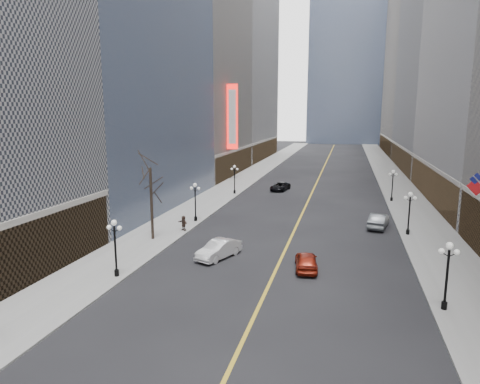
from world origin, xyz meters
The scene contains 20 objects.
sidewalk_east centered at (14.00, 70.00, 0.07)m, with size 6.00×230.00×0.15m, color gray.
sidewalk_west centered at (-14.00, 70.00, 0.07)m, with size 6.00×230.00×0.15m, color gray.
lane_line centered at (0.00, 80.00, 0.01)m, with size 0.25×200.00×0.02m, color gold.
bldg_east_c centered at (29.88, 106.00, 24.18)m, with size 26.60×40.60×48.80m.
bldg_east_d centered at (29.90, 149.00, 31.17)m, with size 26.60×46.60×62.80m.
bldg_west_c centered at (-29.88, 87.00, 25.19)m, with size 26.60×30.60×50.80m.
bldg_west_d centered at (-29.92, 121.00, 36.17)m, with size 26.60×38.60×72.80m.
streetlamp_east_1 centered at (11.80, 30.00, 2.90)m, with size 1.26×0.44×4.52m.
streetlamp_east_2 centered at (11.80, 48.00, 2.90)m, with size 1.26×0.44×4.52m.
streetlamp_east_3 centered at (11.80, 66.00, 2.90)m, with size 1.26×0.44×4.52m.
streetlamp_west_1 centered at (-11.80, 30.00, 2.90)m, with size 1.26×0.44×4.52m.
streetlamp_west_2 centered at (-11.80, 48.00, 2.90)m, with size 1.26×0.44×4.52m.
streetlamp_west_3 centered at (-11.80, 66.00, 2.90)m, with size 1.26×0.44×4.52m.
theatre_marquee centered at (-15.88, 80.00, 12.00)m, with size 2.00×0.55×12.00m.
tree_west_far centered at (-13.50, 40.00, 6.24)m, with size 3.60×3.60×7.92m.
car_nb_mid centered at (-5.43, 36.41, 0.79)m, with size 1.68×4.82×1.59m, color silver.
car_nb_far centered at (-5.33, 71.21, 0.68)m, with size 2.26×4.89×1.36m, color black.
car_sb_mid centered at (2.39, 35.42, 0.75)m, with size 1.77×4.40×1.50m, color maroon.
car_sb_far centered at (9.00, 50.52, 0.83)m, with size 1.75×5.01×1.65m, color #484B4F.
ped_west_far centered at (-11.62, 43.67, 0.96)m, with size 1.50×0.43×1.62m, color #30211A.
Camera 1 is at (5.26, 1.65, 12.67)m, focal length 32.00 mm.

